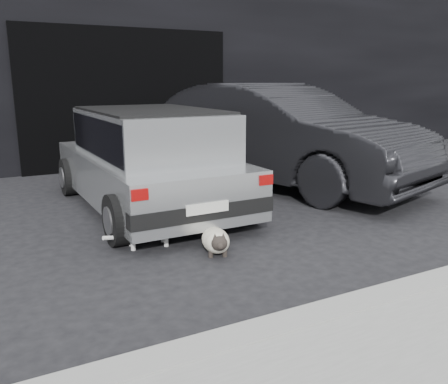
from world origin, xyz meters
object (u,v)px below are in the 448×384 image
second_car (277,135)px  cat_white (152,228)px  silver_hatchback (149,155)px  cat_siamese (216,241)px

second_car → cat_white: 3.43m
silver_hatchback → cat_siamese: silver_hatchback is taller
cat_siamese → cat_white: 0.70m
silver_hatchback → second_car: (2.34, 0.52, 0.09)m
second_car → cat_siamese: second_car is taller
second_car → cat_siamese: (-2.32, -2.38, -0.68)m
cat_siamese → cat_white: cat_white is taller
silver_hatchback → cat_white: bearing=-109.3°
second_car → cat_siamese: 3.39m
silver_hatchback → second_car: size_ratio=0.73×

